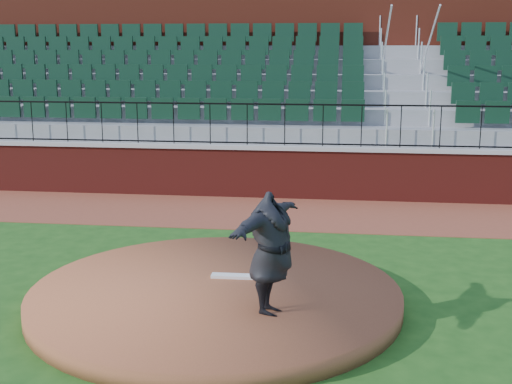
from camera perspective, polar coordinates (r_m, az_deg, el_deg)
ground at (r=10.14m, az=-1.09°, el=-8.98°), size 90.00×90.00×0.00m
warning_track at (r=15.26m, az=1.86°, el=-1.72°), size 34.00×3.20×0.01m
field_wall at (r=16.70m, az=2.40°, el=1.56°), size 34.00×0.35×1.20m
wall_cap at (r=16.59m, az=2.42°, el=3.77°), size 34.00×0.45×0.10m
wall_railing at (r=16.52m, az=2.44°, el=5.66°), size 34.00×0.05×1.00m
seating_stands at (r=19.18m, az=3.15°, el=8.04°), size 34.00×5.10×4.60m
concourse_wall at (r=21.95m, az=3.71°, el=9.71°), size 34.00×0.50×5.50m
pitchers_mound at (r=9.91m, az=-3.42°, el=-8.72°), size 5.33×5.33×0.25m
pitching_rubber at (r=10.27m, az=-1.93°, el=-7.09°), size 0.66×0.18×0.04m
pitcher at (r=8.70m, az=1.27°, el=-5.18°), size 1.07×2.06×1.62m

